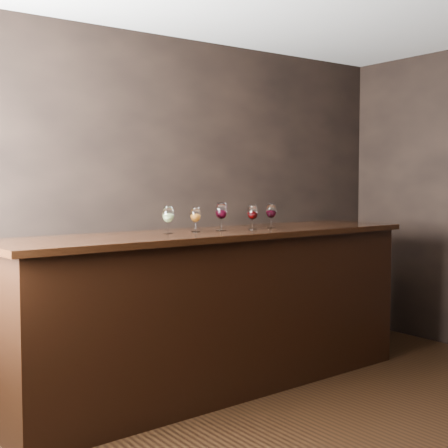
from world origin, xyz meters
TOP-DOWN VIEW (x-y plane):
  - ground at (0.00, 0.00)m, footprint 5.00×5.00m
  - room_shell at (-0.23, 0.11)m, footprint 5.02×4.52m
  - bar_counter at (-0.05, 1.34)m, footprint 3.31×0.89m
  - bar_top at (-0.05, 1.34)m, footprint 3.42×0.97m
  - back_bar_shelf at (-0.21, 2.03)m, footprint 2.78×0.40m
  - glass_white at (-0.46, 1.35)m, footprint 0.08×0.08m
  - glass_amber at (-0.23, 1.36)m, footprint 0.08×0.08m
  - glass_red_a at (0.01, 1.37)m, footprint 0.09×0.09m
  - glass_red_b at (0.25, 1.30)m, footprint 0.08×0.08m
  - glass_red_c at (0.47, 1.34)m, footprint 0.08×0.08m

SIDE VIEW (x-z plane):
  - ground at x=0.00m, z-range 0.00..0.00m
  - back_bar_shelf at x=-0.21m, z-range 0.00..1.00m
  - bar_counter at x=-0.05m, z-range 0.00..1.15m
  - bar_top at x=-0.05m, z-range 1.15..1.19m
  - glass_amber at x=-0.23m, z-range 1.22..1.40m
  - glass_red_b at x=0.25m, z-range 1.22..1.41m
  - glass_white at x=-0.46m, z-range 1.22..1.42m
  - glass_red_c at x=0.47m, z-range 1.22..1.42m
  - glass_red_a at x=0.01m, z-range 1.23..1.44m
  - room_shell at x=-0.23m, z-range 0.40..3.21m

